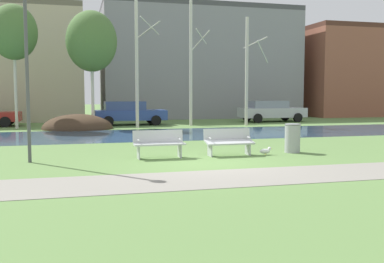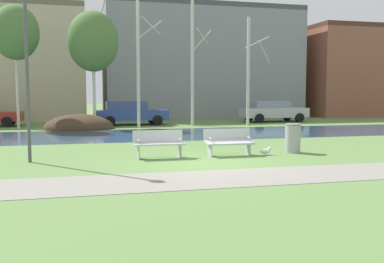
# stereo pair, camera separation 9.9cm
# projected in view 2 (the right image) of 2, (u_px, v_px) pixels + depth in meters

# --- Properties ---
(ground_plane) EXTENTS (120.00, 120.00, 0.00)m
(ground_plane) POSITION_uv_depth(u_px,v_px,m) (152.00, 133.00, 22.54)
(ground_plane) COLOR #5B7F42
(paved_path_strip) EXTENTS (60.00, 2.18, 0.01)m
(paved_path_strip) POSITION_uv_depth(u_px,v_px,m) (233.00, 178.00, 10.60)
(paved_path_strip) COLOR gray
(paved_path_strip) RESTS_ON ground
(river_band) EXTENTS (80.00, 6.46, 0.01)m
(river_band) POSITION_uv_depth(u_px,v_px,m) (154.00, 134.00, 21.71)
(river_band) COLOR #33516B
(river_band) RESTS_ON ground
(soil_mound) EXTENTS (3.97, 3.39, 1.70)m
(soil_mound) POSITION_uv_depth(u_px,v_px,m) (79.00, 129.00, 25.17)
(soil_mound) COLOR #423021
(soil_mound) RESTS_ON ground
(bench_left) EXTENTS (1.60, 0.56, 0.87)m
(bench_left) POSITION_uv_depth(u_px,v_px,m) (159.00, 143.00, 13.80)
(bench_left) COLOR #B2B5B7
(bench_left) RESTS_ON ground
(bench_right) EXTENTS (1.60, 0.56, 0.87)m
(bench_right) POSITION_uv_depth(u_px,v_px,m) (229.00, 141.00, 14.37)
(bench_right) COLOR #B2B5B7
(bench_right) RESTS_ON ground
(trash_bin) EXTENTS (0.55, 0.55, 0.99)m
(trash_bin) POSITION_uv_depth(u_px,v_px,m) (293.00, 138.00, 15.08)
(trash_bin) COLOR #999B9E
(trash_bin) RESTS_ON ground
(seagull) EXTENTS (0.44, 0.16, 0.26)m
(seagull) POSITION_uv_depth(u_px,v_px,m) (266.00, 151.00, 14.54)
(seagull) COLOR white
(seagull) RESTS_ON ground
(streetlamp) EXTENTS (0.32, 0.32, 5.38)m
(streetlamp) POSITION_uv_depth(u_px,v_px,m) (26.00, 39.00, 12.69)
(streetlamp) COLOR #4C4C51
(streetlamp) RESTS_ON ground
(birch_far_left) EXTENTS (2.59, 2.59, 7.01)m
(birch_far_left) POSITION_uv_depth(u_px,v_px,m) (16.00, 33.00, 24.76)
(birch_far_left) COLOR beige
(birch_far_left) RESTS_ON ground
(birch_left) EXTENTS (2.92, 2.92, 6.79)m
(birch_left) POSITION_uv_depth(u_px,v_px,m) (93.00, 41.00, 25.47)
(birch_left) COLOR beige
(birch_left) RESTS_ON ground
(birch_center_left) EXTENTS (1.49, 2.73, 7.47)m
(birch_center_left) POSITION_uv_depth(u_px,v_px,m) (139.00, 62.00, 25.76)
(birch_center_left) COLOR beige
(birch_center_left) RESTS_ON ground
(birch_center) EXTENTS (1.30, 2.17, 9.31)m
(birch_center) POSITION_uv_depth(u_px,v_px,m) (193.00, 50.00, 27.33)
(birch_center) COLOR beige
(birch_center) RESTS_ON ground
(birch_center_right) EXTENTS (1.48, 2.67, 6.74)m
(birch_center_right) POSITION_uv_depth(u_px,v_px,m) (249.00, 70.00, 27.52)
(birch_center_right) COLOR beige
(birch_center_right) RESTS_ON ground
(parked_sedan_second_blue) EXTENTS (4.52, 2.11, 1.52)m
(parked_sedan_second_blue) POSITION_uv_depth(u_px,v_px,m) (130.00, 113.00, 28.18)
(parked_sedan_second_blue) COLOR #2D4793
(parked_sedan_second_blue) RESTS_ON ground
(parked_hatch_third_silver) EXTENTS (4.67, 2.16, 1.49)m
(parked_hatch_third_silver) POSITION_uv_depth(u_px,v_px,m) (273.00, 111.00, 31.32)
(parked_hatch_third_silver) COLOR #B2B5BC
(parked_hatch_third_silver) RESTS_ON ground
(building_beige_block) EXTENTS (10.78, 9.65, 8.42)m
(building_beige_block) POSITION_uv_depth(u_px,v_px,m) (13.00, 65.00, 34.07)
(building_beige_block) COLOR #BCAD8E
(building_beige_block) RESTS_ON ground
(building_grey_warehouse) EXTENTS (16.15, 7.81, 9.17)m
(building_grey_warehouse) POSITION_uv_depth(u_px,v_px,m) (199.00, 64.00, 37.92)
(building_grey_warehouse) COLOR gray
(building_grey_warehouse) RESTS_ON ground
(building_brick_low) EXTENTS (15.19, 8.32, 7.89)m
(building_brick_low) POSITION_uv_depth(u_px,v_px,m) (375.00, 73.00, 41.46)
(building_brick_low) COLOR brown
(building_brick_low) RESTS_ON ground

